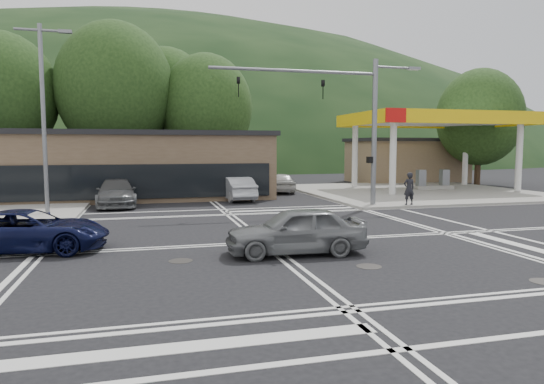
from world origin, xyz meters
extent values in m
plane|color=black|center=(0.00, 0.00, 0.00)|extent=(120.00, 120.00, 0.00)
cube|color=gray|center=(15.00, 15.00, 0.07)|extent=(16.00, 16.00, 0.15)
cylinder|color=silver|center=(12.00, 13.00, 2.50)|extent=(0.44, 0.44, 5.00)
cylinder|color=silver|center=(12.00, 19.00, 2.50)|extent=(0.44, 0.44, 5.00)
cylinder|color=silver|center=(22.00, 13.00, 2.50)|extent=(0.44, 0.44, 5.00)
cylinder|color=silver|center=(22.00, 19.00, 2.50)|extent=(0.44, 0.44, 5.00)
cube|color=silver|center=(17.00, 16.00, 5.30)|extent=(12.00, 8.00, 0.60)
cube|color=yellow|center=(17.00, 12.00, 5.30)|extent=(12.20, 0.25, 0.90)
cube|color=yellow|center=(17.00, 20.00, 5.30)|extent=(12.20, 0.25, 0.90)
cube|color=yellow|center=(11.00, 16.00, 5.30)|extent=(0.25, 8.20, 0.90)
cube|color=yellow|center=(23.00, 16.00, 5.30)|extent=(0.25, 8.20, 0.90)
cube|color=red|center=(11.50, 11.85, 5.30)|extent=(1.40, 0.12, 0.90)
cube|color=gray|center=(17.00, 16.00, 0.25)|extent=(3.00, 1.00, 0.30)
cube|color=slate|center=(16.00, 16.00, 0.95)|extent=(0.60, 0.50, 1.30)
cube|color=slate|center=(18.00, 16.00, 0.95)|extent=(0.60, 0.50, 1.30)
cube|color=#846B4F|center=(20.00, 25.00, 1.90)|extent=(10.00, 6.00, 3.80)
cube|color=brown|center=(-8.00, 17.00, 2.00)|extent=(24.00, 8.00, 4.00)
ellipsoid|color=black|center=(0.00, 90.00, 0.00)|extent=(252.00, 126.00, 140.00)
cylinder|color=#382619|center=(-14.00, 24.00, 2.42)|extent=(0.50, 0.50, 4.84)
ellipsoid|color=#1B3113|center=(-14.00, 24.00, 7.15)|extent=(8.00, 8.00, 9.20)
cylinder|color=#382619|center=(-6.00, 24.00, 2.64)|extent=(0.50, 0.50, 5.28)
ellipsoid|color=#1B3113|center=(-6.00, 24.00, 7.80)|extent=(9.00, 9.00, 10.35)
cylinder|color=#382619|center=(1.00, 24.00, 2.20)|extent=(0.50, 0.50, 4.40)
ellipsoid|color=#1B3113|center=(1.00, 24.00, 6.50)|extent=(7.60, 7.60, 8.74)
cylinder|color=#382619|center=(-2.00, 28.00, 2.42)|extent=(0.50, 0.50, 4.84)
ellipsoid|color=#1B3113|center=(-2.00, 28.00, 7.15)|extent=(8.40, 8.40, 9.66)
cylinder|color=#382619|center=(24.00, 20.00, 1.98)|extent=(0.50, 0.50, 3.96)
ellipsoid|color=#1B3113|center=(24.00, 20.00, 5.85)|extent=(7.20, 7.20, 8.28)
cylinder|color=slate|center=(-8.50, 9.00, 4.50)|extent=(0.20, 0.20, 9.00)
cylinder|color=slate|center=(-8.50, 9.00, 8.70)|extent=(2.20, 0.12, 0.12)
cube|color=slate|center=(-7.40, 9.00, 8.70)|extent=(0.60, 0.25, 0.15)
cylinder|color=slate|center=(8.20, 8.20, 4.00)|extent=(0.28, 0.28, 8.00)
cylinder|color=slate|center=(3.70, 8.20, 7.20)|extent=(9.00, 0.16, 0.16)
imported|color=black|center=(5.20, 8.20, 6.30)|extent=(0.16, 0.20, 1.00)
imported|color=black|center=(0.70, 8.20, 6.30)|extent=(0.16, 0.20, 1.00)
cylinder|color=slate|center=(9.40, 8.20, 7.60)|extent=(2.40, 0.12, 0.12)
cube|color=slate|center=(10.50, 8.20, 7.60)|extent=(0.70, 0.30, 0.15)
cube|color=black|center=(7.95, 8.20, 2.60)|extent=(0.25, 0.30, 0.35)
imported|color=#0B1034|center=(-7.52, 0.50, 0.67)|extent=(5.02, 2.72, 1.34)
imported|color=slate|center=(0.52, -1.95, 0.74)|extent=(4.42, 2.00, 1.47)
imported|color=#ADB0B5|center=(1.51, 13.50, 0.74)|extent=(1.92, 4.59, 1.47)
imported|color=#B9B9B5|center=(5.50, 17.74, 0.73)|extent=(1.93, 4.36, 1.46)
imported|color=#595B5D|center=(-5.50, 12.30, 0.75)|extent=(2.30, 5.26, 1.50)
imported|color=black|center=(9.99, 7.50, 1.04)|extent=(0.65, 0.44, 1.77)
camera|label=1|loc=(-3.95, -16.03, 3.30)|focal=32.00mm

